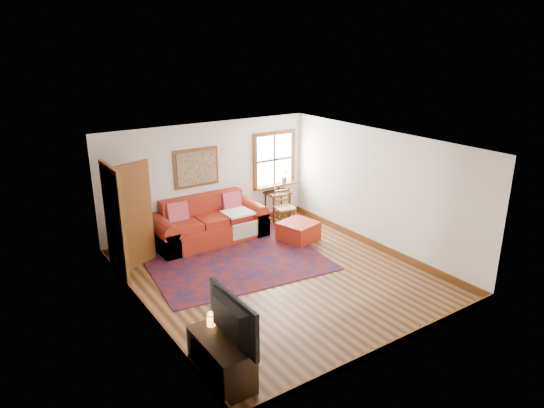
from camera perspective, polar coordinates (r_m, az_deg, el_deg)
ground at (r=9.13m, az=0.77°, el=-8.47°), size 5.50×5.50×0.00m
room_envelope at (r=8.51m, az=0.76°, el=1.50°), size 5.04×5.54×2.52m
window at (r=11.71m, az=0.44°, el=4.58°), size 1.18×0.20×1.38m
doorway at (r=9.32m, az=-16.86°, el=-1.55°), size 0.89×1.08×2.14m
framed_artwork at (r=10.66m, az=-8.88°, el=4.25°), size 1.05×0.07×0.85m
persian_rug at (r=9.76m, az=-4.29°, el=-6.56°), size 3.63×3.04×0.02m
red_leather_sofa at (r=10.67m, az=-7.41°, el=-2.62°), size 2.46×1.02×0.96m
red_ottoman at (r=10.64m, az=3.12°, el=-3.21°), size 0.87×0.87×0.41m
side_table at (r=11.74m, az=0.67°, el=0.87°), size 0.58×0.43×0.70m
ladder_back_chair at (r=11.38m, az=1.37°, el=-0.18°), size 0.49×0.47×0.90m
media_cabinet at (r=6.56m, az=-6.00°, el=-17.67°), size 0.47×1.06×0.58m
television at (r=6.14m, az=-5.54°, el=-13.50°), size 0.15×1.13×0.65m
candle_hurricane at (r=6.62m, az=-7.20°, el=-13.38°), size 0.12×0.12×0.18m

